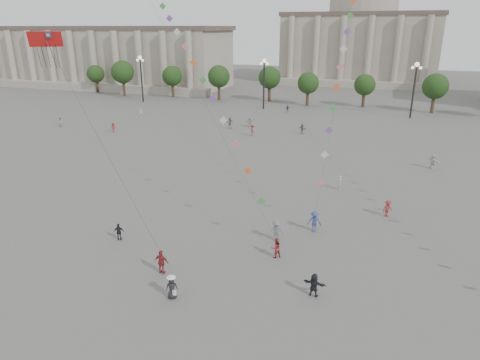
% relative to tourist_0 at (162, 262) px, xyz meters
% --- Properties ---
extents(ground, '(360.00, 360.00, 0.00)m').
position_rel_tourist_0_xyz_m(ground, '(3.62, -3.95, -0.93)').
color(ground, '#514E4C').
rests_on(ground, ground).
extents(hall_west, '(84.00, 26.22, 17.20)m').
position_rel_tourist_0_xyz_m(hall_west, '(-71.38, 89.95, 7.50)').
color(hall_west, gray).
rests_on(hall_west, ground).
extents(hall_central, '(48.30, 34.30, 35.50)m').
position_rel_tourist_0_xyz_m(hall_central, '(3.62, 125.27, 13.30)').
color(hall_central, gray).
rests_on(hall_central, ground).
extents(tree_row, '(137.12, 5.12, 8.00)m').
position_rel_tourist_0_xyz_m(tree_row, '(3.62, 74.05, 4.46)').
color(tree_row, '#38271C').
rests_on(tree_row, ground).
extents(lamp_post_far_west, '(2.00, 0.90, 10.65)m').
position_rel_tourist_0_xyz_m(lamp_post_far_west, '(-41.38, 66.05, 6.42)').
color(lamp_post_far_west, '#262628').
rests_on(lamp_post_far_west, ground).
extents(lamp_post_mid_west, '(2.00, 0.90, 10.65)m').
position_rel_tourist_0_xyz_m(lamp_post_mid_west, '(-11.38, 66.05, 6.42)').
color(lamp_post_mid_west, '#262628').
rests_on(lamp_post_mid_west, ground).
extents(lamp_post_mid_east, '(2.00, 0.90, 10.65)m').
position_rel_tourist_0_xyz_m(lamp_post_mid_east, '(18.62, 66.05, 6.42)').
color(lamp_post_mid_east, '#262628').
rests_on(lamp_post_mid_east, ground).
extents(person_crowd_0, '(0.96, 0.66, 1.52)m').
position_rel_tourist_0_xyz_m(person_crowd_0, '(-5.58, 64.05, -0.17)').
color(person_crowd_0, '#364B7B').
rests_on(person_crowd_0, ground).
extents(person_crowd_1, '(1.05, 0.96, 1.76)m').
position_rel_tourist_0_xyz_m(person_crowd_1, '(-40.87, 37.34, -0.05)').
color(person_crowd_1, '#B2B2AE').
rests_on(person_crowd_1, ground).
extents(person_crowd_2, '(1.12, 1.25, 1.68)m').
position_rel_tourist_0_xyz_m(person_crowd_2, '(-29.35, 36.61, -0.09)').
color(person_crowd_2, maroon).
rests_on(person_crowd_2, ground).
extents(person_crowd_3, '(1.57, 0.64, 1.65)m').
position_rel_tourist_0_xyz_m(person_crowd_3, '(10.85, 0.83, -0.11)').
color(person_crowd_3, black).
rests_on(person_crowd_3, ground).
extents(person_crowd_4, '(1.53, 1.45, 1.73)m').
position_rel_tourist_0_xyz_m(person_crowd_4, '(-8.82, 48.28, -0.06)').
color(person_crowd_4, '#AFB0AC').
rests_on(person_crowd_4, ground).
extents(person_crowd_6, '(1.28, 0.84, 1.86)m').
position_rel_tourist_0_xyz_m(person_crowd_6, '(6.56, 7.54, -0.00)').
color(person_crowd_6, slate).
rests_on(person_crowd_6, ground).
extents(person_crowd_7, '(1.59, 1.69, 1.90)m').
position_rel_tourist_0_xyz_m(person_crowd_7, '(20.34, 32.84, 0.02)').
color(person_crowd_7, silver).
rests_on(person_crowd_7, ground).
extents(person_crowd_8, '(1.19, 1.17, 1.64)m').
position_rel_tourist_0_xyz_m(person_crowd_8, '(15.21, 15.67, -0.11)').
color(person_crowd_8, maroon).
rests_on(person_crowd_8, ground).
extents(person_crowd_10, '(0.57, 0.72, 1.73)m').
position_rel_tourist_0_xyz_m(person_crowd_10, '(-31.80, 49.47, -0.06)').
color(person_crowd_10, '#AEADA9').
rests_on(person_crowd_10, ground).
extents(person_crowd_12, '(1.59, 1.10, 1.65)m').
position_rel_tourist_0_xyz_m(person_crowd_12, '(1.11, 46.15, -0.10)').
color(person_crowd_12, slate).
rests_on(person_crowd_12, ground).
extents(person_crowd_13, '(0.62, 0.71, 1.62)m').
position_rel_tourist_0_xyz_m(person_crowd_13, '(10.16, 21.43, -0.12)').
color(person_crowd_13, '#B5B5B1').
rests_on(person_crowd_13, ground).
extents(person_crowd_16, '(1.23, 0.89, 1.93)m').
position_rel_tourist_0_xyz_m(person_crowd_16, '(-11.74, 45.90, 0.04)').
color(person_crowd_16, slate).
rests_on(person_crowd_16, ground).
extents(person_crowd_17, '(1.22, 1.41, 1.90)m').
position_rel_tourist_0_xyz_m(person_crowd_17, '(-6.31, 41.93, 0.02)').
color(person_crowd_17, maroon).
rests_on(person_crowd_17, ground).
extents(tourist_0, '(1.09, 0.46, 1.86)m').
position_rel_tourist_0_xyz_m(tourist_0, '(0.00, 0.00, 0.00)').
color(tourist_0, maroon).
rests_on(tourist_0, ground).
extents(tourist_4, '(0.94, 0.64, 1.48)m').
position_rel_tourist_0_xyz_m(tourist_4, '(-5.90, 3.44, -0.19)').
color(tourist_4, black).
rests_on(tourist_4, ground).
extents(kite_flyer_0, '(1.01, 0.98, 1.63)m').
position_rel_tourist_0_xyz_m(kite_flyer_0, '(7.21, 4.92, -0.11)').
color(kite_flyer_0, maroon).
rests_on(kite_flyer_0, ground).
extents(kite_flyer_1, '(1.31, 0.84, 1.92)m').
position_rel_tourist_0_xyz_m(kite_flyer_1, '(9.25, 10.28, 0.03)').
color(kite_flyer_1, navy).
rests_on(kite_flyer_1, ground).
extents(hat_person, '(0.92, 0.81, 1.69)m').
position_rel_tourist_0_xyz_m(hat_person, '(2.10, -2.46, -0.09)').
color(hat_person, black).
rests_on(hat_person, ground).
extents(dragon_kite, '(5.30, 1.66, 16.79)m').
position_rel_tourist_0_xyz_m(dragon_kite, '(-8.37, 1.06, 14.33)').
color(dragon_kite, '#AD1312').
rests_on(dragon_kite, ground).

